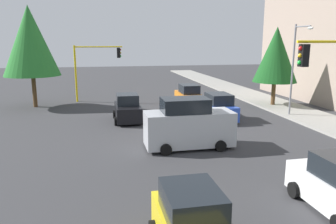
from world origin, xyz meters
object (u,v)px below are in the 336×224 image
Objects in this scene: car_black at (128,109)px; car_blue at (218,107)px; tree_opposite_side at (30,41)px; car_orange at (189,96)px; tree_roadside_mid at (276,55)px; delivery_van_silver at (188,125)px; traffic_signal_far_right at (95,62)px; street_lamp_curbside at (296,60)px.

car_black is 6.72m from car_blue.
tree_opposite_side reaches higher than car_orange.
tree_roadside_mid reaches higher than delivery_van_silver.
tree_opposite_side is 2.40× the size of car_black.
tree_roadside_mid reaches higher than traffic_signal_far_right.
car_black is (7.03, 7.65, -4.89)m from tree_opposite_side.
street_lamp_curbside is at bearing 48.21° from car_orange.
tree_roadside_mid is (4.00, 21.00, -1.19)m from tree_opposite_side.
traffic_signal_far_right is 16.96m from delivery_van_silver.
tree_roadside_mid is 14.96m from delivery_van_silver.
traffic_signal_far_right is 0.77× the size of street_lamp_curbside.
tree_roadside_mid reaches higher than car_blue.
delivery_van_silver is (16.00, 5.03, -2.55)m from traffic_signal_far_right.
car_blue is 1.06× the size of car_orange.
tree_roadside_mid is at bearing 169.67° from street_lamp_curbside.
street_lamp_curbside is 1.46× the size of delivery_van_silver.
delivery_van_silver is at bearing -15.26° from car_orange.
street_lamp_curbside reaches higher than car_orange.
tree_opposite_side is at bearing -118.76° from car_blue.
traffic_signal_far_right reaches higher than car_blue.
car_black is at bearing -158.65° from delivery_van_silver.
street_lamp_curbside is 11.72m from delivery_van_silver.
car_black is at bearing -97.08° from car_blue.
car_orange is at bearing -131.79° from street_lamp_curbside.
delivery_van_silver is at bearing -60.27° from street_lamp_curbside.
car_orange is (-11.57, 3.16, -0.39)m from delivery_van_silver.
tree_opposite_side is at bearing -100.78° from tree_roadside_mid.
street_lamp_curbside is 6.84m from car_blue.
tree_opposite_side reaches higher than delivery_van_silver.
car_blue is at bearing 42.30° from traffic_signal_far_right.
tree_opposite_side is 2.22× the size of car_orange.
car_blue is at bearing -95.13° from street_lamp_curbside.
car_black and car_orange have the same top height.
street_lamp_curbside is at bearing 55.03° from traffic_signal_far_right.
car_orange is at bearing -101.87° from tree_roadside_mid.
street_lamp_curbside is 0.80× the size of tree_opposite_side.
tree_roadside_mid is at bearing 102.80° from car_black.
delivery_van_silver reaches higher than car_black.
delivery_van_silver is at bearing -46.73° from tree_roadside_mid.
car_blue is at bearing 61.24° from tree_opposite_side.
delivery_van_silver reaches higher than car_blue.
tree_roadside_mid reaches higher than street_lamp_curbside.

